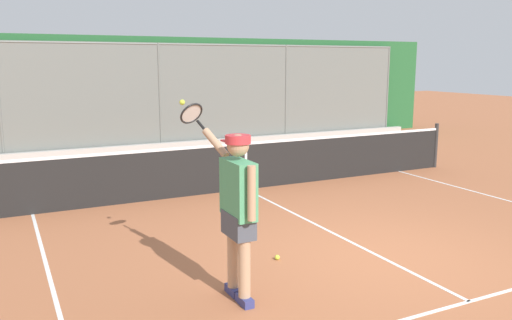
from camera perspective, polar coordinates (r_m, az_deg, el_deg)
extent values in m
plane|color=#A8603D|center=(7.18, 13.60, -10.32)|extent=(60.00, 60.00, 0.00)
cube|color=white|center=(6.25, 22.18, -14.04)|extent=(6.20, 0.05, 0.01)
cube|color=white|center=(8.22, 7.33, -7.35)|extent=(0.05, 5.61, 0.01)
cylinder|color=slate|center=(20.03, 14.10, 7.48)|extent=(0.07, 0.07, 3.08)
cylinder|color=slate|center=(17.56, 3.27, 7.38)|extent=(0.07, 0.07, 3.08)
cylinder|color=slate|center=(15.89, -10.42, 6.88)|extent=(0.07, 0.07, 3.08)
cylinder|color=slate|center=(15.86, -10.60, 12.29)|extent=(17.17, 0.05, 0.05)
cube|color=slate|center=(15.89, -10.42, 6.88)|extent=(17.17, 0.02, 3.08)
cube|color=#235B2D|center=(16.50, -11.06, 7.32)|extent=(20.17, 0.90, 3.26)
cube|color=#ADADA8|center=(15.87, -10.06, 1.57)|extent=(18.17, 0.18, 0.15)
cylinder|color=#2D2D2D|center=(13.42, 18.94, 1.51)|extent=(0.09, 0.09, 1.07)
cube|color=black|center=(10.48, -1.13, -0.79)|extent=(10.11, 0.02, 0.91)
cube|color=white|center=(10.39, -1.14, 1.81)|extent=(10.11, 0.04, 0.05)
cube|color=white|center=(10.48, -1.13, -0.79)|extent=(0.05, 0.04, 0.91)
cube|color=navy|center=(5.74, -1.25, -15.02)|extent=(0.11, 0.26, 0.09)
cylinder|color=tan|center=(5.56, -1.27, -10.71)|extent=(0.13, 0.13, 0.84)
cube|color=navy|center=(5.98, -2.45, -13.95)|extent=(0.11, 0.26, 0.09)
cylinder|color=tan|center=(5.80, -2.49, -9.79)|extent=(0.13, 0.13, 0.84)
cube|color=#474C56|center=(5.57, -1.92, -6.99)|extent=(0.22, 0.44, 0.26)
cube|color=#4C9E6B|center=(5.46, -1.94, -3.16)|extent=(0.21, 0.52, 0.60)
cylinder|color=tan|center=(5.18, -0.49, -3.64)|extent=(0.08, 0.08, 0.56)
cylinder|color=tan|center=(5.79, -4.40, 1.86)|extent=(0.20, 0.41, 0.31)
sphere|color=tan|center=(5.37, -1.97, 1.59)|extent=(0.23, 0.23, 0.23)
cylinder|color=red|center=(5.36, -1.98, 2.26)|extent=(0.27, 0.27, 0.09)
cube|color=red|center=(5.48, -2.53, 2.07)|extent=(0.20, 0.21, 0.02)
cylinder|color=black|center=(5.97, -5.95, 3.73)|extent=(0.08, 0.17, 0.13)
torus|color=black|center=(6.11, -7.03, 5.04)|extent=(0.33, 0.26, 0.26)
cylinder|color=silver|center=(6.11, -7.03, 5.04)|extent=(0.28, 0.21, 0.21)
sphere|color=#C1D138|center=(6.24, -8.03, 6.23)|extent=(0.07, 0.07, 0.07)
sphere|color=#C1D138|center=(6.92, 2.32, -10.52)|extent=(0.07, 0.07, 0.07)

